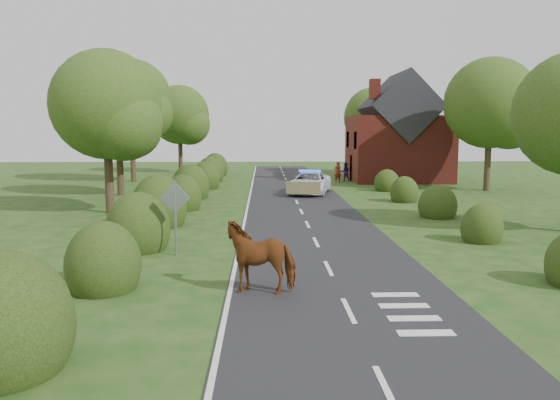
{
  "coord_description": "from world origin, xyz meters",
  "views": [
    {
      "loc": [
        -2.01,
        -16.41,
        4.23
      ],
      "look_at": [
        -1.29,
        6.79,
        1.3
      ],
      "focal_mm": 35.0,
      "sensor_mm": 36.0,
      "label": 1
    }
  ],
  "objects_px": {
    "pedestrian_red": "(338,172)",
    "pedestrian_purple": "(345,172)",
    "road_sign": "(175,208)",
    "cow": "(261,261)",
    "police_van": "(310,183)"
  },
  "relations": [
    {
      "from": "pedestrian_purple",
      "to": "cow",
      "type": "bearing_deg",
      "value": 78.92
    },
    {
      "from": "cow",
      "to": "police_van",
      "type": "height_order",
      "value": "police_van"
    },
    {
      "from": "police_van",
      "to": "pedestrian_red",
      "type": "height_order",
      "value": "pedestrian_red"
    },
    {
      "from": "cow",
      "to": "pedestrian_purple",
      "type": "xyz_separation_m",
      "value": [
        7.06,
        31.96,
        0.01
      ]
    },
    {
      "from": "pedestrian_red",
      "to": "pedestrian_purple",
      "type": "distance_m",
      "value": 1.49
    },
    {
      "from": "road_sign",
      "to": "pedestrian_purple",
      "type": "distance_m",
      "value": 29.53
    },
    {
      "from": "cow",
      "to": "pedestrian_purple",
      "type": "height_order",
      "value": "pedestrian_purple"
    },
    {
      "from": "cow",
      "to": "pedestrian_red",
      "type": "relative_size",
      "value": 1.28
    },
    {
      "from": "police_van",
      "to": "pedestrian_red",
      "type": "relative_size",
      "value": 3.33
    },
    {
      "from": "pedestrian_red",
      "to": "road_sign",
      "type": "bearing_deg",
      "value": 56.42
    },
    {
      "from": "road_sign",
      "to": "pedestrian_red",
      "type": "height_order",
      "value": "road_sign"
    },
    {
      "from": "road_sign",
      "to": "police_van",
      "type": "xyz_separation_m",
      "value": [
        6.15,
        18.47,
        -0.91
      ]
    },
    {
      "from": "cow",
      "to": "pedestrian_red",
      "type": "height_order",
      "value": "pedestrian_red"
    },
    {
      "from": "road_sign",
      "to": "police_van",
      "type": "distance_m",
      "value": 19.49
    },
    {
      "from": "cow",
      "to": "police_van",
      "type": "xyz_separation_m",
      "value": [
        3.23,
        22.65,
        -0.05
      ]
    }
  ]
}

